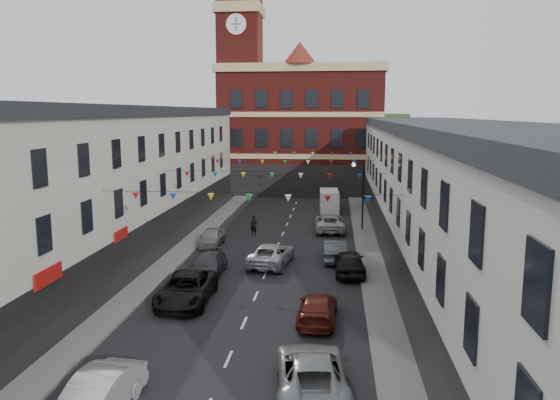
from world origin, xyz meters
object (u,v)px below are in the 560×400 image
(car_right_f, at_px, (329,223))
(moving_car, at_px, (271,254))
(street_lamp, at_px, (360,187))
(car_right_c, at_px, (318,308))
(car_left_d, at_px, (208,265))
(car_right_b, at_px, (311,373))
(car_left_e, at_px, (212,237))
(pedestrian, at_px, (254,225))
(car_left_c, at_px, (186,289))
(car_left_b, at_px, (96,396))
(car_right_d, at_px, (349,262))
(white_van, at_px, (329,201))
(car_right_e, at_px, (334,250))

(car_right_f, relative_size, moving_car, 1.02)
(street_lamp, bearing_deg, car_right_c, -97.87)
(car_left_d, bearing_deg, car_right_b, -63.10)
(car_left_e, xyz_separation_m, pedestrian, (2.72, 3.83, 0.18))
(car_left_e, xyz_separation_m, moving_car, (5.23, -4.88, 0.06))
(car_left_c, bearing_deg, car_left_b, -91.49)
(car_right_d, bearing_deg, car_left_b, 59.65)
(car_left_d, bearing_deg, moving_car, 36.67)
(car_left_c, height_order, car_left_e, car_left_c)
(white_van, bearing_deg, car_right_e, -90.85)
(street_lamp, distance_m, car_left_b, 32.56)
(car_left_b, height_order, car_left_d, car_left_b)
(car_left_c, relative_size, car_right_c, 1.22)
(pedestrian, bearing_deg, car_left_c, -73.82)
(car_right_f, bearing_deg, car_right_b, 86.28)
(car_right_f, bearing_deg, pedestrian, 17.41)
(car_left_c, bearing_deg, street_lamp, 60.93)
(moving_car, bearing_deg, car_left_c, 71.81)
(car_left_d, distance_m, moving_car, 4.65)
(car_right_d, height_order, car_right_f, car_right_d)
(car_left_e, distance_m, car_right_b, 23.42)
(car_left_e, relative_size, white_van, 0.81)
(car_left_e, height_order, white_van, white_van)
(car_right_e, height_order, white_van, white_van)
(street_lamp, height_order, car_right_f, street_lamp)
(car_right_c, bearing_deg, car_right_e, -91.86)
(car_right_e, relative_size, white_van, 0.92)
(car_left_c, height_order, car_right_c, car_left_c)
(car_right_b, height_order, car_right_f, car_right_b)
(car_left_d, xyz_separation_m, car_left_e, (-1.51, 7.67, -0.00))
(car_right_e, bearing_deg, car_left_d, 25.10)
(car_right_b, height_order, moving_car, car_right_b)
(street_lamp, xyz_separation_m, car_right_d, (-1.20, -13.22, -3.11))
(car_left_c, xyz_separation_m, car_right_b, (7.20, -8.96, -0.01))
(street_lamp, distance_m, car_right_b, 28.70)
(car_left_b, xyz_separation_m, moving_car, (3.72, 19.26, -0.01))
(street_lamp, relative_size, white_van, 1.22)
(car_left_e, height_order, moving_car, moving_car)
(car_left_b, distance_m, car_right_e, 22.33)
(street_lamp, distance_m, car_left_d, 17.83)
(car_right_e, height_order, moving_car, same)
(moving_car, xyz_separation_m, pedestrian, (-2.51, 8.71, 0.12))
(car_left_e, bearing_deg, car_right_f, 34.68)
(car_left_e, distance_m, car_right_e, 10.04)
(moving_car, bearing_deg, car_right_e, -152.45)
(car_left_d, height_order, moving_car, moving_car)
(car_right_c, height_order, pedestrian, pedestrian)
(car_left_c, distance_m, pedestrian, 16.67)
(car_right_b, xyz_separation_m, car_right_c, (0.00, 7.03, -0.11))
(car_right_c, height_order, car_right_d, car_right_d)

